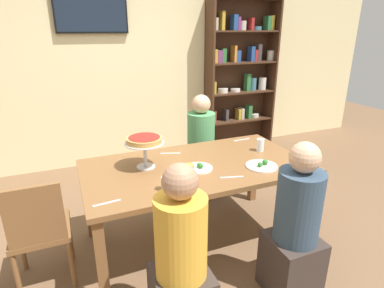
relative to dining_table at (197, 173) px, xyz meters
The scene contains 20 objects.
ground_plane 0.66m from the dining_table, ahead, with size 12.00×12.00×0.00m, color brown.
rear_partition 2.32m from the dining_table, 90.00° to the left, with size 8.00×0.12×2.80m, color beige.
dining_table is the anchor object (origin of this frame).
bookshelf 2.61m from the dining_table, 51.81° to the left, with size 1.11×0.30×2.21m.
television 2.56m from the dining_table, 103.34° to the left, with size 0.87×0.05×0.54m.
diner_far_right 0.92m from the dining_table, 63.67° to the left, with size 0.34×0.34×1.15m.
diner_near_right 0.90m from the dining_table, 64.04° to the right, with size 0.34×0.34×1.15m.
diner_near_left 0.94m from the dining_table, 118.68° to the right, with size 0.34×0.34×1.15m.
chair_head_west 1.24m from the dining_table, behind, with size 0.40×0.40×0.87m.
deep_dish_pizza_stand 0.51m from the dining_table, 164.82° to the left, with size 0.31×0.31×0.26m.
salad_plate_near_diner 0.13m from the dining_table, 100.74° to the right, with size 0.22×0.22×0.06m.
salad_plate_far_diner 0.54m from the dining_table, 27.14° to the right, with size 0.26×0.26×0.06m.
beer_glass_amber_tall 0.33m from the dining_table, 123.50° to the right, with size 0.07×0.07×0.13m, color gold.
water_glass_clear_near 0.68m from the dining_table, ahead, with size 0.07×0.07×0.12m, color white.
water_glass_clear_far 0.51m from the dining_table, 138.99° to the right, with size 0.07×0.07×0.10m, color white.
cutlery_fork_near 0.35m from the dining_table, 110.50° to the left, with size 0.18×0.02×0.01m, color silver.
cutlery_knife_near 0.84m from the dining_table, 26.24° to the right, with size 0.18×0.02×0.01m, color silver.
cutlery_fork_far 0.86m from the dining_table, 156.13° to the right, with size 0.18×0.02×0.01m, color silver.
cutlery_knife_far 0.78m from the dining_table, 30.75° to the left, with size 0.18×0.02×0.01m, color silver.
cutlery_spare_fork 0.36m from the dining_table, 64.62° to the right, with size 0.18×0.02×0.01m, color silver.
Camera 1 is at (-0.95, -2.21, 1.80)m, focal length 29.56 mm.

